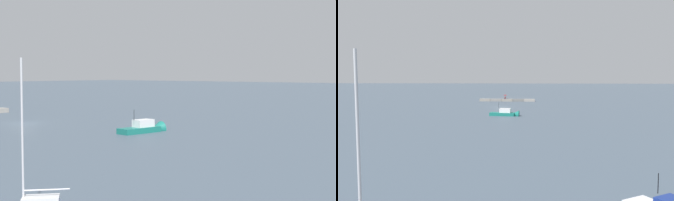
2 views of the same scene
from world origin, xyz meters
TOP-DOWN VIEW (x-y plane):
  - ground_plane at (0.00, 0.00)m, footprint 500.00×500.00m
  - motorboat_teal_near at (-2.84, 17.02)m, footprint 5.45×2.13m

SIDE VIEW (x-z plane):
  - ground_plane at x=0.00m, z-range 0.00..0.00m
  - motorboat_teal_near at x=-2.84m, z-range -1.18..1.81m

